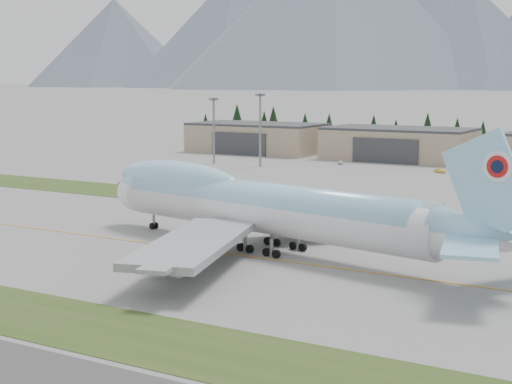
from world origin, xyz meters
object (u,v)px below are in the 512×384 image
Objects in this scene: hangar_left at (257,138)px; service_vehicle_a at (341,164)px; hangar_center at (399,144)px; service_vehicle_b at (440,173)px; boeing_747_freighter at (263,207)px.

service_vehicle_a is at bearing -27.16° from hangar_left.
hangar_center is 13.95× the size of service_vehicle_a.
hangar_center is at bearing 0.00° from hangar_left.
hangar_left is at bearing 134.31° from service_vehicle_a.
service_vehicle_a is 0.98× the size of service_vehicle_b.
hangar_center is 13.72× the size of service_vehicle_b.
hangar_left is 49.48m from service_vehicle_a.
service_vehicle_a is (-11.24, -22.45, -5.39)m from hangar_center.
boeing_747_freighter is 115.41m from service_vehicle_b.
boeing_747_freighter is 23.19× the size of service_vehicle_a.
hangar_left is 13.95× the size of service_vehicle_a.
hangar_left is 55.00m from hangar_center.
service_vehicle_b is at bearing -30.21° from service_vehicle_a.
service_vehicle_b is (23.18, -29.57, -5.39)m from hangar_center.
hangar_center reaches higher than service_vehicle_b.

